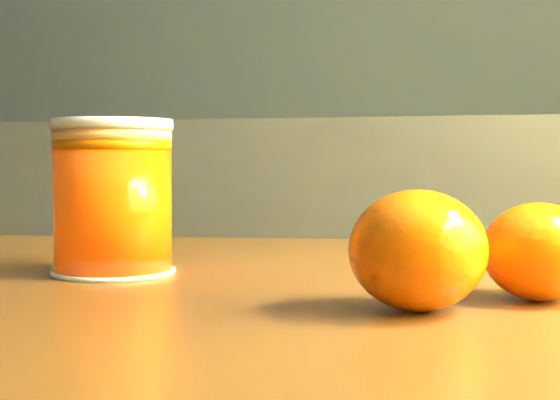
# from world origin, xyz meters

# --- Properties ---
(kitchen_counter) EXTENTS (3.15, 0.60, 0.90)m
(kitchen_counter) POSITION_xyz_m (0.00, 1.45, 0.45)
(kitchen_counter) COLOR #48474C
(kitchen_counter) RESTS_ON ground
(juice_glass) EXTENTS (0.09, 0.09, 0.11)m
(juice_glass) POSITION_xyz_m (0.59, 0.10, 0.79)
(juice_glass) COLOR #FF4A05
(juice_glass) RESTS_ON table
(orange_front) EXTENTS (0.08, 0.08, 0.07)m
(orange_front) POSITION_xyz_m (0.82, 0.02, 0.76)
(orange_front) COLOR #F86504
(orange_front) RESTS_ON table
(orange_back) EXTENTS (0.08, 0.08, 0.06)m
(orange_back) POSITION_xyz_m (0.89, 0.07, 0.76)
(orange_back) COLOR #F86504
(orange_back) RESTS_ON table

